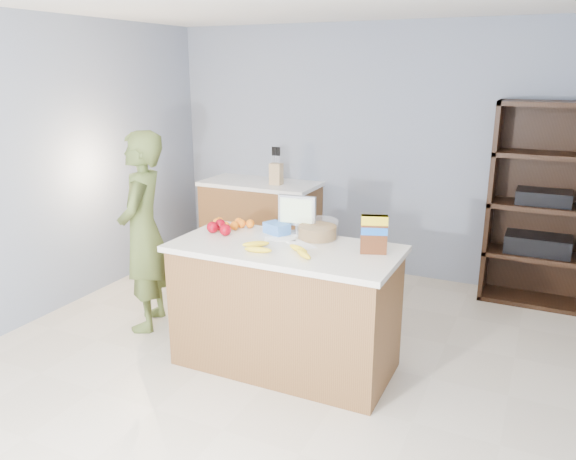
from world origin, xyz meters
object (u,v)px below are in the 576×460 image
at_px(person, 143,232).
at_px(tv, 297,212).
at_px(cereal_box, 374,232).
at_px(counter_peninsula, 285,311).
at_px(shelving_unit, 542,209).

distance_m(person, tv, 1.30).
relative_size(tv, cereal_box, 1.10).
distance_m(counter_peninsula, cereal_box, 0.87).
bearing_deg(person, counter_peninsula, 62.49).
bearing_deg(counter_peninsula, cereal_box, 9.97).
relative_size(shelving_unit, cereal_box, 7.03).
height_order(counter_peninsula, cereal_box, cereal_box).
height_order(shelving_unit, person, shelving_unit).
distance_m(person, cereal_box, 1.91).
relative_size(counter_peninsula, tv, 5.53).
bearing_deg(tv, cereal_box, -17.77).
xyz_separation_m(shelving_unit, cereal_box, (-0.96, -1.95, 0.18)).
xyz_separation_m(counter_peninsula, shelving_unit, (1.55, 2.05, 0.45)).
height_order(counter_peninsula, shelving_unit, shelving_unit).
distance_m(counter_peninsula, person, 1.37).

